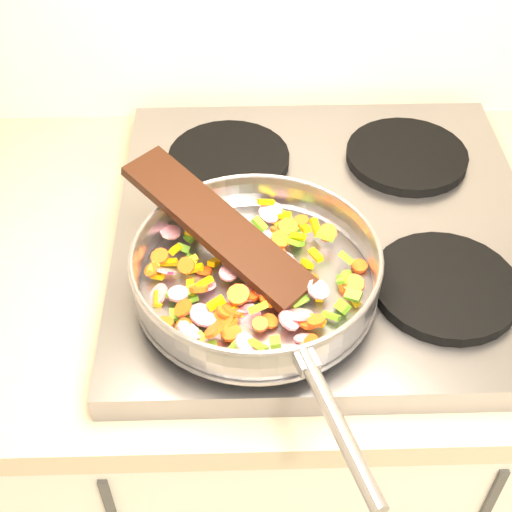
{
  "coord_description": "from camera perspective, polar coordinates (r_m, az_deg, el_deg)",
  "views": [
    {
      "loc": [
        -0.82,
        0.9,
        1.62
      ],
      "look_at": [
        -0.81,
        1.52,
        1.01
      ],
      "focal_mm": 50.0,
      "sensor_mm": 36.0,
      "label": 1
    }
  ],
  "objects": [
    {
      "name": "grate_br",
      "position": [
        1.16,
        11.96,
        7.86
      ],
      "size": [
        0.19,
        0.19,
        0.02
      ],
      "primitive_type": "cylinder",
      "color": "black",
      "rests_on": "cooktop"
    },
    {
      "name": "wooden_spatula",
      "position": [
        0.91,
        -3.18,
        2.48
      ],
      "size": [
        0.25,
        0.24,
        0.08
      ],
      "primitive_type": "cube",
      "rotation": [
        0.0,
        -0.22,
        2.38
      ],
      "color": "black",
      "rests_on": "saute_pan"
    },
    {
      "name": "grate_fr",
      "position": [
        0.95,
        14.9,
        -2.33
      ],
      "size": [
        0.19,
        0.19,
        0.02
      ],
      "primitive_type": "cylinder",
      "color": "black",
      "rests_on": "cooktop"
    },
    {
      "name": "grate_fl",
      "position": [
        0.92,
        -2.19,
        -2.76
      ],
      "size": [
        0.19,
        0.19,
        0.02
      ],
      "primitive_type": "cylinder",
      "color": "black",
      "rests_on": "cooktop"
    },
    {
      "name": "vegetable_heap",
      "position": [
        0.89,
        -0.48,
        -2.04
      ],
      "size": [
        0.29,
        0.29,
        0.05
      ],
      "color": "#EFB306",
      "rests_on": "saute_pan"
    },
    {
      "name": "cooktop",
      "position": [
        1.04,
        5.57,
        2.03
      ],
      "size": [
        0.6,
        0.6,
        0.04
      ],
      "primitive_type": "cube",
      "color": "#939399",
      "rests_on": "counter_top"
    },
    {
      "name": "grate_bl",
      "position": [
        1.13,
        -2.19,
        7.79
      ],
      "size": [
        0.19,
        0.19,
        0.02
      ],
      "primitive_type": "cylinder",
      "color": "black",
      "rests_on": "cooktop"
    },
    {
      "name": "saute_pan",
      "position": [
        0.88,
        0.05,
        -1.05
      ],
      "size": [
        0.35,
        0.51,
        0.06
      ],
      "rotation": [
        0.0,
        0.0,
        0.31
      ],
      "color": "#9E9EA5",
      "rests_on": "grate_fl"
    }
  ]
}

